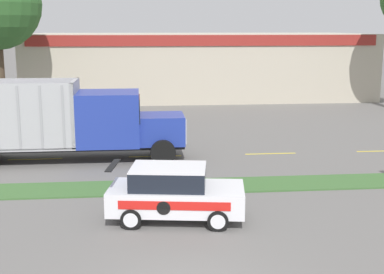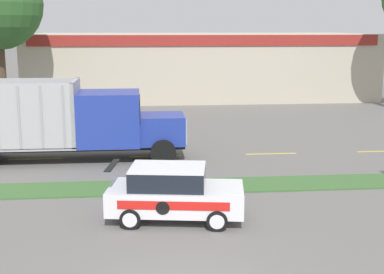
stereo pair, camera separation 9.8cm
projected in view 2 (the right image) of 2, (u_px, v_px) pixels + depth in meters
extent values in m
cube|color=#3D6633|center=(165.00, 187.00, 19.73)|extent=(120.00, 1.86, 0.06)
cube|color=yellow|center=(36.00, 159.00, 24.02)|extent=(2.40, 0.14, 0.01)
cube|color=yellow|center=(156.00, 156.00, 24.52)|extent=(2.40, 0.14, 0.01)
cube|color=yellow|center=(271.00, 154.00, 25.02)|extent=(2.40, 0.14, 0.01)
cube|color=yellow|center=(382.00, 151.00, 25.52)|extent=(2.40, 0.14, 0.01)
cube|color=black|center=(50.00, 147.00, 23.59)|extent=(11.86, 1.38, 0.18)
cube|color=#23389E|center=(162.00, 129.00, 23.90)|extent=(1.98, 2.06, 1.28)
cube|color=#B7B7BC|center=(185.00, 128.00, 24.00)|extent=(0.06, 1.76, 1.08)
cube|color=#23389E|center=(109.00, 118.00, 23.58)|extent=(2.68, 2.52, 2.32)
cube|color=black|center=(140.00, 108.00, 23.63)|extent=(0.04, 2.14, 1.04)
cylinder|color=silver|center=(73.00, 107.00, 22.52)|extent=(0.14, 0.14, 1.27)
cube|color=#ADADB2|center=(76.00, 112.00, 23.39)|extent=(0.16, 2.52, 2.78)
cube|color=#ADADB2|center=(1.00, 109.00, 24.22)|extent=(7.20, 0.16, 2.78)
cube|color=#99999E|center=(19.00, 118.00, 21.95)|extent=(0.10, 0.04, 2.64)
cube|color=#99999E|center=(41.00, 117.00, 22.03)|extent=(0.10, 0.04, 2.64)
cube|color=#99999E|center=(64.00, 117.00, 22.11)|extent=(0.10, 0.04, 2.64)
cylinder|color=black|center=(163.00, 153.00, 22.86)|extent=(1.09, 0.30, 1.09)
cylinder|color=black|center=(161.00, 141.00, 25.28)|extent=(1.09, 0.30, 1.09)
cube|color=white|center=(176.00, 198.00, 16.35)|extent=(4.33, 2.46, 0.74)
cube|color=black|center=(168.00, 177.00, 16.23)|extent=(2.47, 1.96, 0.58)
cube|color=white|center=(168.00, 167.00, 16.17)|extent=(2.47, 1.96, 0.04)
cube|color=black|center=(112.00, 165.00, 16.26)|extent=(0.42, 1.51, 0.03)
cube|color=red|center=(173.00, 206.00, 15.42)|extent=(3.24, 0.51, 0.26)
cylinder|color=black|center=(163.00, 208.00, 15.45)|extent=(0.40, 0.07, 0.41)
cylinder|color=black|center=(217.00, 221.00, 15.48)|extent=(0.64, 0.29, 0.62)
cylinder|color=silver|center=(217.00, 222.00, 15.38)|extent=(0.43, 0.08, 0.43)
cylinder|color=black|center=(218.00, 201.00, 17.23)|extent=(0.64, 0.29, 0.62)
cylinder|color=silver|center=(218.00, 200.00, 17.33)|extent=(0.43, 0.08, 0.43)
cylinder|color=black|center=(130.00, 219.00, 15.62)|extent=(0.64, 0.29, 0.62)
cylinder|color=silver|center=(130.00, 220.00, 15.52)|extent=(0.43, 0.08, 0.43)
cylinder|color=black|center=(140.00, 200.00, 17.37)|extent=(0.64, 0.29, 0.62)
cylinder|color=silver|center=(140.00, 199.00, 17.47)|extent=(0.43, 0.08, 0.43)
cube|color=black|center=(129.00, 204.00, 17.90)|extent=(0.47, 0.47, 0.03)
cone|color=#EA5B14|center=(129.00, 196.00, 17.85)|extent=(0.36, 0.36, 0.52)
cylinder|color=white|center=(129.00, 194.00, 17.84)|extent=(0.20, 0.20, 0.06)
cube|color=#BCB29E|center=(198.00, 65.00, 45.96)|extent=(27.67, 12.00, 5.30)
cube|color=maroon|center=(207.00, 40.00, 39.62)|extent=(26.28, 0.10, 0.80)
cylinder|color=#473828|center=(1.00, 74.00, 35.02)|extent=(0.63, 0.63, 5.68)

